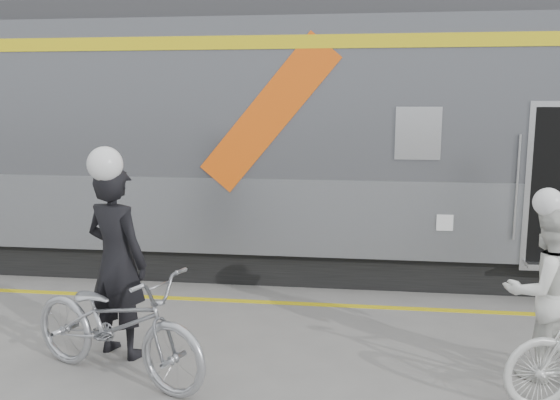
# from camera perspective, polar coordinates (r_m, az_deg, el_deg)

# --- Properties ---
(ground) EXTENTS (90.00, 90.00, 0.00)m
(ground) POSITION_cam_1_polar(r_m,az_deg,el_deg) (6.07, -0.81, -16.77)
(ground) COLOR slate
(ground) RESTS_ON ground
(train) EXTENTS (24.00, 3.17, 4.10)m
(train) POSITION_cam_1_polar(r_m,az_deg,el_deg) (9.61, 11.10, 5.68)
(train) COLOR black
(train) RESTS_ON ground
(safety_strip) EXTENTS (24.00, 0.12, 0.01)m
(safety_strip) POSITION_cam_1_polar(r_m,az_deg,el_deg) (8.03, 1.43, -9.92)
(safety_strip) COLOR yellow
(safety_strip) RESTS_ON ground
(man) EXTENTS (0.87, 0.73, 2.04)m
(man) POSITION_cam_1_polar(r_m,az_deg,el_deg) (6.46, -15.42, -5.74)
(man) COLOR black
(man) RESTS_ON ground
(bicycle_left) EXTENTS (2.27, 1.49, 1.13)m
(bicycle_left) POSITION_cam_1_polar(r_m,az_deg,el_deg) (6.05, -15.49, -11.40)
(bicycle_left) COLOR #A3A5AB
(bicycle_left) RESTS_ON ground
(woman) EXTENTS (0.97, 0.84, 1.73)m
(woman) POSITION_cam_1_polar(r_m,az_deg,el_deg) (6.34, 24.20, -8.07)
(woman) COLOR white
(woman) RESTS_ON ground
(helmet_man) EXTENTS (0.35, 0.35, 0.35)m
(helmet_man) POSITION_cam_1_polar(r_m,az_deg,el_deg) (6.26, -15.92, 4.91)
(helmet_man) COLOR white
(helmet_man) RESTS_ON man
(helmet_woman) EXTENTS (0.28, 0.28, 0.28)m
(helmet_woman) POSITION_cam_1_polar(r_m,az_deg,el_deg) (6.12, 24.85, 0.90)
(helmet_woman) COLOR white
(helmet_woman) RESTS_ON woman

